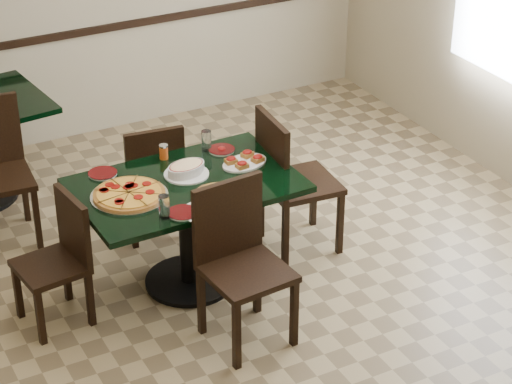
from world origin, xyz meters
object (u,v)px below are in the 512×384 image
chair_right (288,175)px  bread_basket (214,192)px  lasagna_casserole (186,169)px  chair_left (61,254)px  bruschetta_platter (244,161)px  pepperoni_pizza (129,194)px  chair_near (239,254)px  chair_far (152,175)px  main_table (187,208)px

chair_right → bread_basket: 0.81m
lasagna_casserole → chair_left: bearing=171.5°
bruschetta_platter → chair_right: bearing=-6.4°
pepperoni_pizza → lasagna_casserole: lasagna_casserole is taller
chair_left → lasagna_casserole: size_ratio=2.89×
lasagna_casserole → bread_basket: size_ratio=1.19×
chair_left → pepperoni_pizza: 0.55m
chair_near → lasagna_casserole: bearing=85.9°
chair_left → pepperoni_pizza: chair_left is taller
chair_far → pepperoni_pizza: bearing=64.5°
chair_near → pepperoni_pizza: chair_near is taller
chair_far → chair_left: size_ratio=1.05×
main_table → chair_right: size_ratio=1.38×
chair_near → bruschetta_platter: 0.79m
bruschetta_platter → bread_basket: bearing=-151.8°
lasagna_casserole → bruschetta_platter: 0.39m
chair_right → bread_basket: size_ratio=4.15×
chair_right → chair_left: 1.61m
chair_right → bruschetta_platter: bearing=100.0°
chair_right → bread_basket: bearing=120.0°
chair_right → bruschetta_platter: (-0.34, -0.03, 0.21)m
chair_far → bread_basket: chair_far is taller
pepperoni_pizza → chair_left: bearing=176.7°
chair_far → main_table: bearing=93.9°
chair_near → pepperoni_pizza: bearing=120.5°
lasagna_casserole → main_table: bearing=-129.0°
chair_near → chair_right: 1.00m
pepperoni_pizza → bruschetta_platter: bearing=3.9°
bread_basket → bruschetta_platter: size_ratio=0.69×
pepperoni_pizza → bruschetta_platter: (0.81, 0.06, 0.01)m
pepperoni_pizza → bruschetta_platter: 0.81m
pepperoni_pizza → bruschetta_platter: size_ratio=1.34×
chair_left → lasagna_casserole: 0.94m
chair_far → bruschetta_platter: (0.40, -0.60, 0.29)m
bread_basket → chair_left: bearing=169.0°
chair_right → chair_left: chair_right is taller
lasagna_casserole → bruschetta_platter: size_ratio=0.81×
chair_left → pepperoni_pizza: size_ratio=1.76×
chair_far → bruschetta_platter: chair_far is taller
chair_far → pepperoni_pizza: size_ratio=1.84×
chair_near → lasagna_casserole: 0.74m
chair_left → bread_basket: 1.00m
main_table → bruschetta_platter: 0.48m
chair_left → chair_near: bearing=47.3°
pepperoni_pizza → lasagna_casserole: size_ratio=1.64×
main_table → chair_far: bearing=86.1°
chair_right → lasagna_casserole: 0.77m
chair_far → pepperoni_pizza: (-0.41, -0.65, 0.28)m
chair_right → chair_left: (-1.60, -0.06, -0.11)m
bread_basket → main_table: bearing=112.3°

